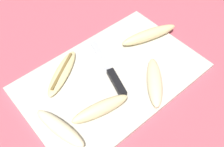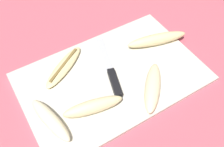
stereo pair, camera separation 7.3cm
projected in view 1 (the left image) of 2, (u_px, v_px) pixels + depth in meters
The scene contains 8 objects.
ground_plane at pixel (112, 78), 0.75m from camera, with size 4.00×4.00×0.00m, color #C65160.
cutting_board at pixel (112, 77), 0.75m from camera, with size 0.51×0.33×0.01m.
knife at pixel (113, 76), 0.73m from camera, with size 0.09×0.22×0.02m.
banana_ripe_center at pixel (149, 35), 0.82m from camera, with size 0.19×0.08×0.04m.
banana_bright_far at pixel (60, 128), 0.62m from camera, with size 0.07×0.16×0.03m.
banana_mellow_near at pixel (62, 73), 0.74m from camera, with size 0.17×0.13×0.02m.
banana_soft_right at pixel (100, 109), 0.65m from camera, with size 0.16×0.07×0.04m.
banana_cream_curved at pixel (154, 82), 0.71m from camera, with size 0.14×0.15×0.03m.
Camera 1 is at (-0.30, -0.35, 0.60)m, focal length 42.00 mm.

